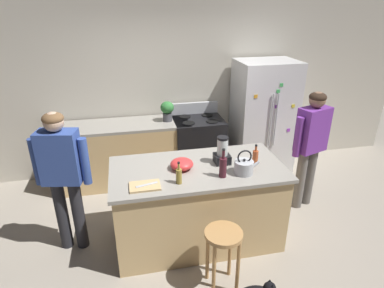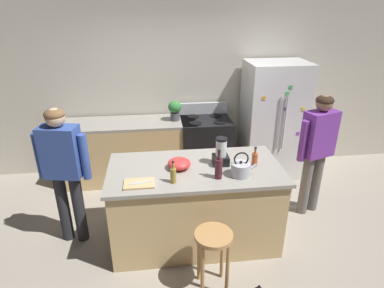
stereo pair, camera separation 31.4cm
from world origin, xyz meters
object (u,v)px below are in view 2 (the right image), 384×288
at_px(bottle_wine, 219,168).
at_px(cutting_board, 139,184).
at_px(chef_knife, 141,182).
at_px(stove_range, 205,147).
at_px(person_by_sink_right, 317,145).
at_px(bar_stool, 213,246).
at_px(bottle_vinegar, 173,175).
at_px(mixing_bowl, 179,164).
at_px(tea_kettle, 241,169).
at_px(blender_appliance, 221,153).
at_px(bottle_cooking_sauce, 255,159).
at_px(refrigerator, 273,120).
at_px(potted_plant, 175,109).
at_px(kitchen_island, 195,204).
at_px(person_by_island_left, 64,165).

xyz_separation_m(bottle_wine, cutting_board, (-0.80, -0.04, -0.11)).
distance_m(cutting_board, chef_knife, 0.02).
bearing_deg(stove_range, person_by_sink_right, -43.00).
xyz_separation_m(bar_stool, cutting_board, (-0.67, 0.46, 0.45)).
relative_size(bottle_vinegar, chef_knife, 1.07).
distance_m(stove_range, cutting_board, 2.10).
distance_m(bar_stool, mixing_bowl, 0.94).
xyz_separation_m(bottle_wine, tea_kettle, (0.24, 0.02, -0.04)).
relative_size(blender_appliance, bottle_cooking_sauce, 1.44).
height_order(refrigerator, tea_kettle, refrigerator).
xyz_separation_m(person_by_sink_right, tea_kettle, (-1.14, -0.61, 0.06)).
bearing_deg(bottle_vinegar, blender_appliance, 31.65).
distance_m(person_by_sink_right, bottle_vinegar, 1.96).
bearing_deg(bottle_vinegar, person_by_sink_right, 19.87).
bearing_deg(refrigerator, cutting_board, -138.39).
height_order(potted_plant, mixing_bowl, potted_plant).
bearing_deg(cutting_board, mixing_bowl, 34.82).
xyz_separation_m(potted_plant, bottle_wine, (0.31, -1.79, -0.06)).
xyz_separation_m(kitchen_island, stove_range, (0.36, 1.52, 0.01)).
xyz_separation_m(potted_plant, tea_kettle, (0.55, -1.77, -0.09)).
bearing_deg(blender_appliance, tea_kettle, -61.28).
distance_m(blender_appliance, bottle_cooking_sauce, 0.37).
height_order(bar_stool, bottle_wine, bottle_wine).
bearing_deg(refrigerator, bottle_cooking_sauce, -116.60).
xyz_separation_m(bar_stool, tea_kettle, (0.37, 0.52, 0.52)).
bearing_deg(cutting_board, refrigerator, 41.61).
height_order(bar_stool, bottle_cooking_sauce, bottle_cooking_sauce).
height_order(refrigerator, bottle_cooking_sauce, refrigerator).
bearing_deg(potted_plant, blender_appliance, -75.06).
distance_m(blender_appliance, chef_knife, 0.93).
relative_size(potted_plant, cutting_board, 1.00).
bearing_deg(cutting_board, bottle_vinegar, 0.23).
bearing_deg(person_by_island_left, chef_knife, -28.13).
relative_size(refrigerator, bar_stool, 2.74).
distance_m(refrigerator, bottle_wine, 2.13).
distance_m(person_by_island_left, chef_knife, 0.95).
height_order(bar_stool, potted_plant, potted_plant).
height_order(refrigerator, stove_range, refrigerator).
height_order(kitchen_island, bar_stool, kitchen_island).
relative_size(stove_range, person_by_sink_right, 0.70).
bearing_deg(kitchen_island, bottle_wine, -50.03).
xyz_separation_m(stove_range, bottle_vinegar, (-0.62, -1.80, 0.55)).
relative_size(person_by_island_left, bottle_cooking_sauce, 7.54).
bearing_deg(bottle_wine, tea_kettle, 5.48).
height_order(person_by_sink_right, cutting_board, person_by_sink_right).
bearing_deg(refrigerator, chef_knife, -138.11).
bearing_deg(stove_range, mixing_bowl, -109.43).
height_order(stove_range, bottle_wine, bottle_wine).
height_order(refrigerator, potted_plant, refrigerator).
bearing_deg(refrigerator, person_by_sink_right, -81.30).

